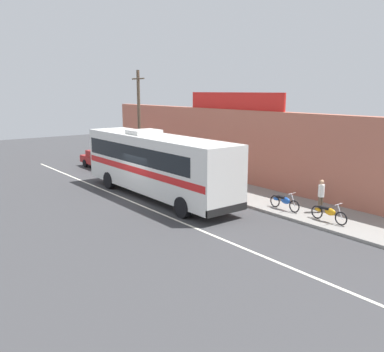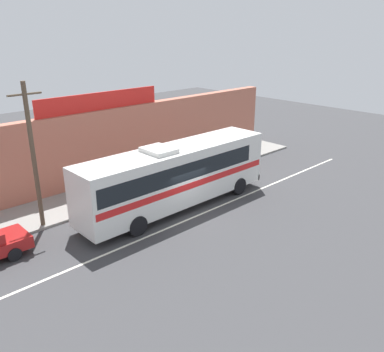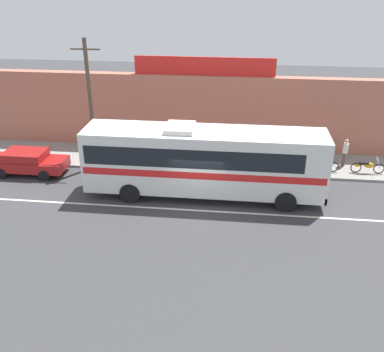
% 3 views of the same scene
% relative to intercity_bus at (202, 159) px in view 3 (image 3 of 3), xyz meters
% --- Properties ---
extents(ground_plane, '(70.00, 70.00, 0.00)m').
position_rel_intercity_bus_xyz_m(ground_plane, '(-0.12, -0.83, -2.07)').
color(ground_plane, '#3A3A3D').
extents(sidewalk_slab, '(30.00, 3.60, 0.14)m').
position_rel_intercity_bus_xyz_m(sidewalk_slab, '(-0.12, 4.37, -2.00)').
color(sidewalk_slab, gray).
rests_on(sidewalk_slab, ground_plane).
extents(storefront_facade, '(30.00, 0.70, 4.80)m').
position_rel_intercity_bus_xyz_m(storefront_facade, '(-0.12, 6.52, 0.33)').
color(storefront_facade, '#B26651').
rests_on(storefront_facade, ground_plane).
extents(storefront_billboard, '(8.60, 0.12, 1.10)m').
position_rel_intercity_bus_xyz_m(storefront_billboard, '(-0.52, 6.52, 3.28)').
color(storefront_billboard, red).
rests_on(storefront_billboard, storefront_facade).
extents(road_center_stripe, '(30.00, 0.14, 0.01)m').
position_rel_intercity_bus_xyz_m(road_center_stripe, '(-0.12, -1.63, -2.06)').
color(road_center_stripe, silver).
rests_on(road_center_stripe, ground_plane).
extents(intercity_bus, '(12.07, 2.62, 3.78)m').
position_rel_intercity_bus_xyz_m(intercity_bus, '(0.00, 0.00, 0.00)').
color(intercity_bus, silver).
rests_on(intercity_bus, ground_plane).
extents(parked_car, '(4.37, 1.86, 1.37)m').
position_rel_intercity_bus_xyz_m(parked_car, '(-10.18, 1.52, -1.33)').
color(parked_car, maroon).
rests_on(parked_car, ground_plane).
extents(utility_pole, '(1.60, 0.22, 7.30)m').
position_rel_intercity_bus_xyz_m(utility_pole, '(-6.58, 2.91, 1.86)').
color(utility_pole, brown).
rests_on(utility_pole, sidewalk_slab).
extents(motorcycle_red, '(1.86, 0.56, 0.94)m').
position_rel_intercity_bus_xyz_m(motorcycle_red, '(6.58, 3.41, -1.50)').
color(motorcycle_red, black).
rests_on(motorcycle_red, sidewalk_slab).
extents(motorcycle_black, '(1.88, 0.56, 0.94)m').
position_rel_intercity_bus_xyz_m(motorcycle_black, '(9.09, 3.46, -1.50)').
color(motorcycle_black, black).
rests_on(motorcycle_black, sidewalk_slab).
extents(pedestrian_near_shop, '(0.30, 0.48, 1.64)m').
position_rel_intercity_bus_xyz_m(pedestrian_near_shop, '(8.00, 4.42, -0.97)').
color(pedestrian_near_shop, brown).
rests_on(pedestrian_near_shop, sidewalk_slab).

